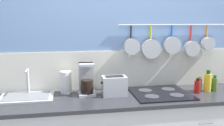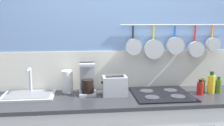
{
  "view_description": "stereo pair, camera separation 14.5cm",
  "coord_description": "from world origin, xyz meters",
  "px_view_note": "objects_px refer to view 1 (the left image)",
  "views": [
    {
      "loc": [
        -0.59,
        -2.26,
        1.66
      ],
      "look_at": [
        -0.19,
        0.0,
        1.27
      ],
      "focal_mm": 40.0,
      "sensor_mm": 36.0,
      "label": 1
    },
    {
      "loc": [
        -0.44,
        -2.28,
        1.66
      ],
      "look_at": [
        -0.19,
        0.0,
        1.27
      ],
      "focal_mm": 40.0,
      "sensor_mm": 36.0,
      "label": 2
    }
  ],
  "objects_px": {
    "toaster": "(114,86)",
    "bottle_hot_sauce": "(197,87)",
    "bottle_olive_oil": "(199,84)",
    "coffee_maker": "(87,81)",
    "paper_towel_roll": "(66,82)",
    "bottle_vinegar": "(208,82)",
    "bottle_cooking_wine": "(214,84)"
  },
  "relations": [
    {
      "from": "toaster",
      "to": "bottle_hot_sauce",
      "type": "height_order",
      "value": "toaster"
    },
    {
      "from": "toaster",
      "to": "bottle_olive_oil",
      "type": "bearing_deg",
      "value": 0.76
    },
    {
      "from": "bottle_hot_sauce",
      "to": "coffee_maker",
      "type": "bearing_deg",
      "value": 171.83
    },
    {
      "from": "paper_towel_roll",
      "to": "coffee_maker",
      "type": "height_order",
      "value": "coffee_maker"
    },
    {
      "from": "bottle_hot_sauce",
      "to": "bottle_olive_oil",
      "type": "relative_size",
      "value": 1.0
    },
    {
      "from": "bottle_vinegar",
      "to": "toaster",
      "type": "bearing_deg",
      "value": 178.57
    },
    {
      "from": "bottle_hot_sauce",
      "to": "bottle_vinegar",
      "type": "height_order",
      "value": "bottle_vinegar"
    },
    {
      "from": "toaster",
      "to": "bottle_cooking_wine",
      "type": "relative_size",
      "value": 1.52
    },
    {
      "from": "bottle_olive_oil",
      "to": "bottle_cooking_wine",
      "type": "distance_m",
      "value": 0.15
    },
    {
      "from": "paper_towel_roll",
      "to": "bottle_hot_sauce",
      "type": "distance_m",
      "value": 1.33
    },
    {
      "from": "paper_towel_roll",
      "to": "toaster",
      "type": "relative_size",
      "value": 0.89
    },
    {
      "from": "bottle_hot_sauce",
      "to": "bottle_vinegar",
      "type": "xyz_separation_m",
      "value": [
        0.14,
        0.05,
        0.03
      ]
    },
    {
      "from": "bottle_cooking_wine",
      "to": "paper_towel_roll",
      "type": "bearing_deg",
      "value": 172.98
    },
    {
      "from": "toaster",
      "to": "bottle_vinegar",
      "type": "height_order",
      "value": "bottle_vinegar"
    },
    {
      "from": "bottle_olive_oil",
      "to": "bottle_vinegar",
      "type": "xyz_separation_m",
      "value": [
        0.07,
        -0.04,
        0.03
      ]
    },
    {
      "from": "coffee_maker",
      "to": "bottle_olive_oil",
      "type": "height_order",
      "value": "coffee_maker"
    },
    {
      "from": "coffee_maker",
      "to": "bottle_olive_oil",
      "type": "xyz_separation_m",
      "value": [
        1.17,
        -0.08,
        -0.06
      ]
    },
    {
      "from": "paper_towel_roll",
      "to": "bottle_hot_sauce",
      "type": "xyz_separation_m",
      "value": [
        1.3,
        -0.23,
        -0.04
      ]
    },
    {
      "from": "coffee_maker",
      "to": "bottle_cooking_wine",
      "type": "relative_size",
      "value": 1.89
    },
    {
      "from": "bottle_hot_sauce",
      "to": "bottle_vinegar",
      "type": "distance_m",
      "value": 0.15
    },
    {
      "from": "bottle_olive_oil",
      "to": "bottle_cooking_wine",
      "type": "height_order",
      "value": "bottle_cooking_wine"
    },
    {
      "from": "coffee_maker",
      "to": "bottle_hot_sauce",
      "type": "bearing_deg",
      "value": -8.17
    },
    {
      "from": "bottle_hot_sauce",
      "to": "toaster",
      "type": "bearing_deg",
      "value": 175.26
    },
    {
      "from": "paper_towel_roll",
      "to": "bottle_hot_sauce",
      "type": "bearing_deg",
      "value": -9.98
    },
    {
      "from": "bottle_hot_sauce",
      "to": "bottle_olive_oil",
      "type": "distance_m",
      "value": 0.11
    },
    {
      "from": "coffee_maker",
      "to": "bottle_olive_oil",
      "type": "bearing_deg",
      "value": -3.75
    },
    {
      "from": "bottle_olive_oil",
      "to": "bottle_cooking_wine",
      "type": "relative_size",
      "value": 0.92
    },
    {
      "from": "toaster",
      "to": "bottle_olive_oil",
      "type": "distance_m",
      "value": 0.91
    },
    {
      "from": "toaster",
      "to": "coffee_maker",
      "type": "bearing_deg",
      "value": 161.42
    },
    {
      "from": "paper_towel_roll",
      "to": "bottle_hot_sauce",
      "type": "height_order",
      "value": "paper_towel_roll"
    },
    {
      "from": "coffee_maker",
      "to": "bottle_hot_sauce",
      "type": "height_order",
      "value": "coffee_maker"
    },
    {
      "from": "coffee_maker",
      "to": "bottle_vinegar",
      "type": "height_order",
      "value": "coffee_maker"
    }
  ]
}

